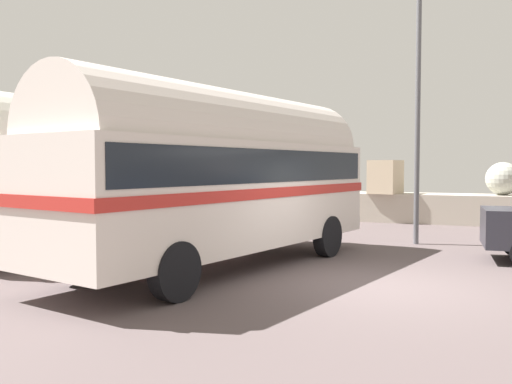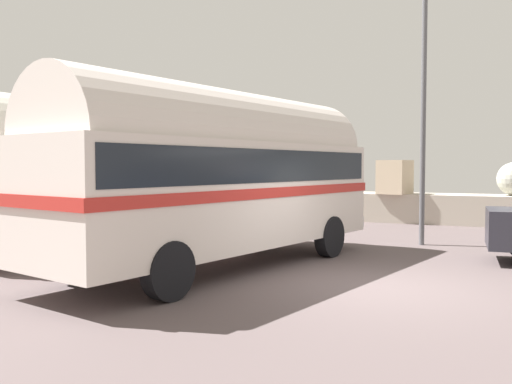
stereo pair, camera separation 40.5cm
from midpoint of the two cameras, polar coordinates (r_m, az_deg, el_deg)
ground at (r=10.06m, az=11.54°, el=-9.61°), size 32.00×26.00×0.02m
breakwater at (r=21.53m, az=18.13°, el=-1.24°), size 31.36×2.10×2.41m
vintage_coach at (r=11.29m, az=-4.57°, el=2.21°), size 4.16×8.90×3.70m
second_coach at (r=14.89m, az=-15.72°, el=2.24°), size 3.59×8.84×3.70m
lamp_post at (r=15.53m, az=16.24°, el=9.15°), size 1.21×0.47×7.00m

